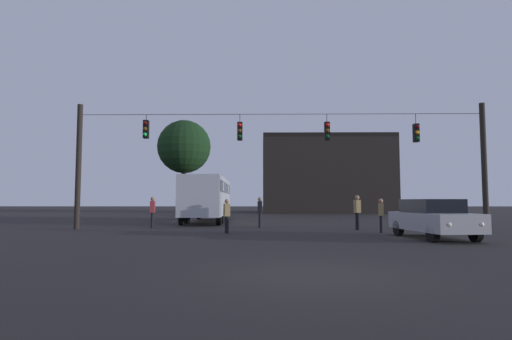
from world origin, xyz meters
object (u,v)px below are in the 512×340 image
(pedestrian_crossing_right, at_px, (260,210))
(city_bus, at_px, (208,195))
(pedestrian_crossing_left, at_px, (227,214))
(pedestrian_crossing_center, at_px, (357,210))
(car_near_right, at_px, (433,218))
(pedestrian_near_bus, at_px, (381,214))
(pedestrian_trailing, at_px, (152,210))
(tree_left_silhouette, at_px, (184,147))

(pedestrian_crossing_right, bearing_deg, city_bus, 120.13)
(city_bus, distance_m, pedestrian_crossing_left, 10.67)
(pedestrian_crossing_right, bearing_deg, pedestrian_crossing_center, -19.67)
(car_near_right, bearing_deg, pedestrian_crossing_left, 162.51)
(pedestrian_near_bus, bearing_deg, pedestrian_trailing, 165.05)
(car_near_right, bearing_deg, tree_left_silhouette, 117.15)
(pedestrian_crossing_center, bearing_deg, pedestrian_near_bus, -69.00)
(pedestrian_crossing_left, distance_m, pedestrian_crossing_center, 6.79)
(pedestrian_crossing_center, distance_m, tree_left_silhouette, 29.04)
(pedestrian_trailing, distance_m, tree_left_silhouette, 24.69)
(pedestrian_crossing_center, height_order, tree_left_silhouette, tree_left_silhouette)
(car_near_right, height_order, pedestrian_trailing, pedestrian_trailing)
(pedestrian_near_bus, bearing_deg, pedestrian_crossing_left, -175.94)
(pedestrian_crossing_left, xyz_separation_m, pedestrian_near_bus, (7.07, 0.50, 0.02))
(city_bus, distance_m, pedestrian_crossing_right, 7.39)
(pedestrian_crossing_right, bearing_deg, pedestrian_trailing, -174.97)
(pedestrian_trailing, bearing_deg, pedestrian_near_bus, -14.95)
(pedestrian_crossing_center, xyz_separation_m, tree_left_silhouette, (-13.45, 24.91, 6.45))
(pedestrian_crossing_right, height_order, tree_left_silhouette, tree_left_silhouette)
(pedestrian_near_bus, bearing_deg, city_bus, 133.20)
(pedestrian_crossing_left, bearing_deg, pedestrian_trailing, 140.52)
(pedestrian_near_bus, bearing_deg, car_near_right, -69.84)
(pedestrian_crossing_right, relative_size, tree_left_silhouette, 0.16)
(pedestrian_crossing_left, height_order, tree_left_silhouette, tree_left_silhouette)
(car_near_right, relative_size, pedestrian_near_bus, 2.86)
(tree_left_silhouette, bearing_deg, pedestrian_trailing, -83.32)
(city_bus, relative_size, car_near_right, 2.47)
(car_near_right, xyz_separation_m, pedestrian_crossing_right, (-6.74, 6.63, 0.15))
(city_bus, distance_m, pedestrian_crossing_center, 11.84)
(car_near_right, xyz_separation_m, pedestrian_crossing_center, (-1.82, 4.87, 0.19))
(city_bus, xyz_separation_m, car_near_right, (10.42, -12.97, -1.07))
(pedestrian_crossing_center, bearing_deg, pedestrian_crossing_left, -160.30)
(car_near_right, distance_m, pedestrian_crossing_right, 9.45)
(pedestrian_crossing_left, relative_size, pedestrian_crossing_center, 0.88)
(city_bus, bearing_deg, car_near_right, -51.23)
(pedestrian_crossing_left, height_order, pedestrian_crossing_center, pedestrian_crossing_center)
(tree_left_silhouette, bearing_deg, city_bus, -73.89)
(city_bus, bearing_deg, pedestrian_trailing, -106.93)
(pedestrian_crossing_center, bearing_deg, pedestrian_trailing, 173.33)
(pedestrian_crossing_center, xyz_separation_m, pedestrian_near_bus, (0.69, -1.79, -0.11))
(pedestrian_crossing_left, xyz_separation_m, tree_left_silhouette, (-7.07, 27.20, 6.58))
(city_bus, bearing_deg, pedestrian_crossing_left, -77.99)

